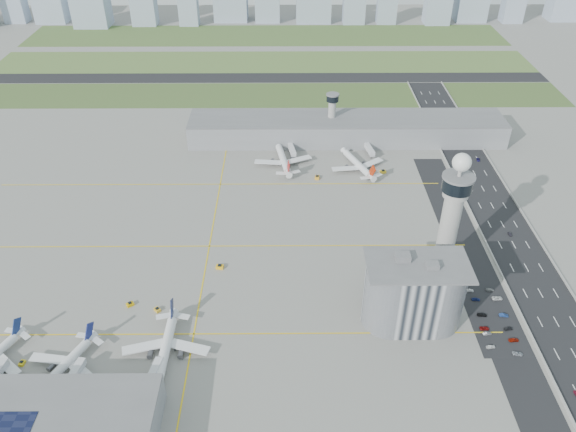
{
  "coord_description": "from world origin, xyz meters",
  "views": [
    {
      "loc": [
        -1.6,
        -195.08,
        174.92
      ],
      "look_at": [
        0.0,
        35.0,
        15.0
      ],
      "focal_mm": 35.0,
      "sensor_mm": 36.0,
      "label": 1
    }
  ],
  "objects_px": {
    "car_lot_3": "(482,315)",
    "car_lot_9": "(504,315)",
    "car_hw_2": "(478,160)",
    "car_hw_4": "(433,117)",
    "tug_5": "(383,171)",
    "car_lot_7": "(514,340)",
    "airplane_near_c": "(165,345)",
    "car_lot_4": "(476,299)",
    "car_lot_0": "(491,347)",
    "car_lot_5": "(470,290)",
    "tug_0": "(22,363)",
    "admin_building": "(414,293)",
    "tug_4": "(317,177)",
    "car_lot_2": "(484,328)",
    "airplane_far_b": "(358,160)",
    "jet_bridge_near_1": "(66,391)",
    "control_tower": "(452,213)",
    "tug_2": "(130,304)",
    "car_hw_1": "(510,234)",
    "secondary_tower": "(332,112)",
    "car_lot_11": "(490,290)",
    "airplane_near_b": "(61,363)",
    "car_lot_8": "(508,328)",
    "car_lot_10": "(497,298)",
    "jet_bridge_near_2": "(147,391)",
    "airplane_far_a": "(283,155)",
    "car_lot_1": "(487,333)",
    "jet_bridge_far_0": "(290,147)",
    "tug_1": "(157,309)",
    "tug_3": "(220,266)",
    "jet_bridge_far_1": "(366,146)"
  },
  "relations": [
    {
      "from": "control_tower",
      "to": "car_lot_1",
      "type": "bearing_deg",
      "value": -74.28
    },
    {
      "from": "car_lot_9",
      "to": "airplane_far_a",
      "type": "bearing_deg",
      "value": 42.82
    },
    {
      "from": "jet_bridge_near_2",
      "to": "car_lot_7",
      "type": "height_order",
      "value": "jet_bridge_near_2"
    },
    {
      "from": "car_lot_1",
      "to": "car_lot_4",
      "type": "height_order",
      "value": "car_lot_4"
    },
    {
      "from": "admin_building",
      "to": "tug_5",
      "type": "bearing_deg",
      "value": 86.86
    },
    {
      "from": "control_tower",
      "to": "car_lot_11",
      "type": "xyz_separation_m",
      "value": [
        20.38,
        -12.21,
        -34.49
      ]
    },
    {
      "from": "car_hw_1",
      "to": "tug_4",
      "type": "bearing_deg",
      "value": 145.69
    },
    {
      "from": "airplane_near_b",
      "to": "car_lot_8",
      "type": "distance_m",
      "value": 181.97
    },
    {
      "from": "airplane_far_a",
      "to": "car_lot_1",
      "type": "height_order",
      "value": "airplane_far_a"
    },
    {
      "from": "airplane_far_b",
      "to": "car_lot_7",
      "type": "distance_m",
      "value": 151.5
    },
    {
      "from": "airplane_far_a",
      "to": "control_tower",
      "type": "bearing_deg",
      "value": -155.01
    },
    {
      "from": "jet_bridge_far_0",
      "to": "car_lot_0",
      "type": "relative_size",
      "value": 3.82
    },
    {
      "from": "car_lot_3",
      "to": "car_hw_1",
      "type": "xyz_separation_m",
      "value": [
        31.65,
        58.67,
        -0.06
      ]
    },
    {
      "from": "secondary_tower",
      "to": "car_lot_11",
      "type": "bearing_deg",
      "value": -67.98
    },
    {
      "from": "car_lot_3",
      "to": "car_hw_4",
      "type": "distance_m",
      "value": 203.77
    },
    {
      "from": "tug_0",
      "to": "admin_building",
      "type": "bearing_deg",
      "value": 16.9
    },
    {
      "from": "car_lot_3",
      "to": "tug_0",
      "type": "bearing_deg",
      "value": 99.74
    },
    {
      "from": "tug_0",
      "to": "tug_2",
      "type": "distance_m",
      "value": 48.26
    },
    {
      "from": "car_hw_1",
      "to": "car_lot_4",
      "type": "bearing_deg",
      "value": -126.59
    },
    {
      "from": "jet_bridge_near_2",
      "to": "car_hw_2",
      "type": "distance_m",
      "value": 250.26
    },
    {
      "from": "car_lot_4",
      "to": "car_lot_9",
      "type": "bearing_deg",
      "value": -132.5
    },
    {
      "from": "car_lot_1",
      "to": "tug_1",
      "type": "bearing_deg",
      "value": 73.94
    },
    {
      "from": "jet_bridge_near_1",
      "to": "jet_bridge_far_0",
      "type": "height_order",
      "value": "same"
    },
    {
      "from": "admin_building",
      "to": "car_lot_9",
      "type": "height_order",
      "value": "admin_building"
    },
    {
      "from": "car_lot_2",
      "to": "car_hw_2",
      "type": "relative_size",
      "value": 1.0
    },
    {
      "from": "control_tower",
      "to": "car_hw_2",
      "type": "distance_m",
      "value": 125.58
    },
    {
      "from": "control_tower",
      "to": "tug_5",
      "type": "distance_m",
      "value": 101.54
    },
    {
      "from": "jet_bridge_far_1",
      "to": "tug_0",
      "type": "height_order",
      "value": "jet_bridge_far_1"
    },
    {
      "from": "tug_4",
      "to": "car_lot_2",
      "type": "xyz_separation_m",
      "value": [
        64.71,
        -124.31,
        -0.49
      ]
    },
    {
      "from": "car_hw_2",
      "to": "car_hw_4",
      "type": "height_order",
      "value": "car_hw_4"
    },
    {
      "from": "airplane_near_b",
      "to": "car_lot_11",
      "type": "xyz_separation_m",
      "value": [
        180.27,
        45.61,
        -4.75
      ]
    },
    {
      "from": "tug_1",
      "to": "car_lot_2",
      "type": "bearing_deg",
      "value": -47.47
    },
    {
      "from": "tug_1",
      "to": "car_hw_2",
      "type": "bearing_deg",
      "value": -5.88
    },
    {
      "from": "tug_3",
      "to": "car_lot_8",
      "type": "relative_size",
      "value": 0.94
    },
    {
      "from": "car_lot_0",
      "to": "car_lot_5",
      "type": "xyz_separation_m",
      "value": [
        0.77,
        33.79,
        -0.08
      ]
    },
    {
      "from": "tug_1",
      "to": "car_hw_4",
      "type": "xyz_separation_m",
      "value": [
        164.94,
        198.46,
        -0.2
      ]
    },
    {
      "from": "car_lot_3",
      "to": "car_lot_9",
      "type": "relative_size",
      "value": 1.07
    },
    {
      "from": "airplane_near_c",
      "to": "car_lot_4",
      "type": "distance_m",
      "value": 137.26
    },
    {
      "from": "airplane_near_c",
      "to": "airplane_far_b",
      "type": "distance_m",
      "value": 176.2
    },
    {
      "from": "tug_5",
      "to": "car_lot_7",
      "type": "bearing_deg",
      "value": 178.25
    },
    {
      "from": "jet_bridge_near_1",
      "to": "car_lot_5",
      "type": "distance_m",
      "value": 175.38
    },
    {
      "from": "car_lot_8",
      "to": "car_lot_10",
      "type": "xyz_separation_m",
      "value": [
        1.14,
        18.5,
        0.01
      ]
    },
    {
      "from": "control_tower",
      "to": "tug_2",
      "type": "bearing_deg",
      "value": -171.74
    },
    {
      "from": "jet_bridge_far_0",
      "to": "car_lot_10",
      "type": "distance_m",
      "value": 169.05
    },
    {
      "from": "jet_bridge_near_2",
      "to": "car_hw_1",
      "type": "height_order",
      "value": "jet_bridge_near_2"
    },
    {
      "from": "car_hw_4",
      "to": "car_lot_5",
      "type": "bearing_deg",
      "value": -97.51
    },
    {
      "from": "jet_bridge_far_0",
      "to": "car_hw_2",
      "type": "relative_size",
      "value": 3.46
    },
    {
      "from": "car_lot_3",
      "to": "car_lot_4",
      "type": "xyz_separation_m",
      "value": [
        0.07,
        9.75,
        0.03
      ]
    },
    {
      "from": "tug_0",
      "to": "tug_5",
      "type": "xyz_separation_m",
      "value": [
        164.65,
        148.33,
        0.23
      ]
    },
    {
      "from": "tug_1",
      "to": "car_lot_4",
      "type": "relative_size",
      "value": 0.79
    }
  ]
}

